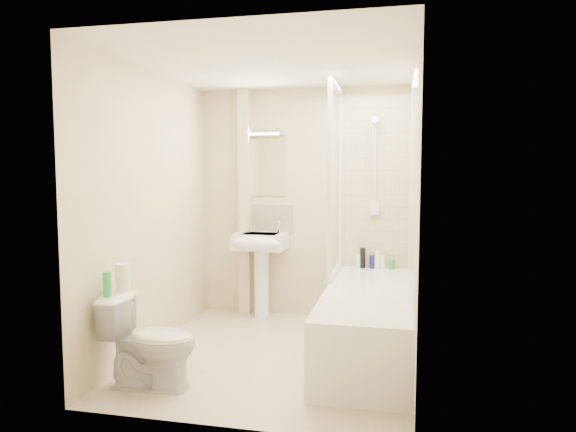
# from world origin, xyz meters

# --- Properties ---
(floor) EXTENTS (2.50, 2.50, 0.00)m
(floor) POSITION_xyz_m (0.00, 0.00, 0.00)
(floor) COLOR beige
(floor) RESTS_ON ground
(wall_back) EXTENTS (2.20, 0.02, 2.40)m
(wall_back) POSITION_xyz_m (0.00, 1.25, 1.20)
(wall_back) COLOR beige
(wall_back) RESTS_ON ground
(wall_left) EXTENTS (0.02, 2.50, 2.40)m
(wall_left) POSITION_xyz_m (-1.10, 0.00, 1.20)
(wall_left) COLOR beige
(wall_left) RESTS_ON ground
(wall_right) EXTENTS (0.02, 2.50, 2.40)m
(wall_right) POSITION_xyz_m (1.10, 0.00, 1.20)
(wall_right) COLOR beige
(wall_right) RESTS_ON ground
(ceiling) EXTENTS (2.20, 2.50, 0.02)m
(ceiling) POSITION_xyz_m (0.00, 0.00, 2.40)
(ceiling) COLOR white
(ceiling) RESTS_ON wall_back
(tile_back) EXTENTS (0.70, 0.01, 1.75)m
(tile_back) POSITION_xyz_m (0.75, 1.24, 1.42)
(tile_back) COLOR beige
(tile_back) RESTS_ON wall_back
(tile_right) EXTENTS (0.01, 2.10, 1.75)m
(tile_right) POSITION_xyz_m (1.09, 0.20, 1.42)
(tile_right) COLOR beige
(tile_right) RESTS_ON wall_right
(pipe_boxing) EXTENTS (0.12, 0.12, 2.40)m
(pipe_boxing) POSITION_xyz_m (-0.62, 1.19, 1.20)
(pipe_boxing) COLOR beige
(pipe_boxing) RESTS_ON ground
(splashback) EXTENTS (0.60, 0.02, 0.30)m
(splashback) POSITION_xyz_m (-0.41, 1.24, 1.03)
(splashback) COLOR beige
(splashback) RESTS_ON wall_back
(mirror) EXTENTS (0.46, 0.01, 0.60)m
(mirror) POSITION_xyz_m (-0.41, 1.24, 1.58)
(mirror) COLOR white
(mirror) RESTS_ON wall_back
(strip_light) EXTENTS (0.42, 0.07, 0.07)m
(strip_light) POSITION_xyz_m (-0.41, 1.22, 1.95)
(strip_light) COLOR silver
(strip_light) RESTS_ON wall_back
(bathtub) EXTENTS (0.70, 2.10, 0.55)m
(bathtub) POSITION_xyz_m (0.75, 0.20, 0.29)
(bathtub) COLOR white
(bathtub) RESTS_ON ground
(shower_screen) EXTENTS (0.04, 0.92, 1.80)m
(shower_screen) POSITION_xyz_m (0.40, 0.80, 1.45)
(shower_screen) COLOR white
(shower_screen) RESTS_ON bathtub
(shower_fixture) EXTENTS (0.10, 0.16, 0.99)m
(shower_fixture) POSITION_xyz_m (0.75, 1.19, 1.55)
(shower_fixture) COLOR white
(shower_fixture) RESTS_ON wall_back
(pedestal_sink) EXTENTS (0.53, 0.48, 1.02)m
(pedestal_sink) POSITION_xyz_m (-0.41, 1.01, 0.71)
(pedestal_sink) COLOR white
(pedestal_sink) RESTS_ON ground
(bottle_white_a) EXTENTS (0.05, 0.05, 0.14)m
(bottle_white_a) POSITION_xyz_m (0.60, 1.16, 0.62)
(bottle_white_a) COLOR white
(bottle_white_a) RESTS_ON bathtub
(bottle_black_b) EXTENTS (0.06, 0.06, 0.21)m
(bottle_black_b) POSITION_xyz_m (0.64, 1.16, 0.66)
(bottle_black_b) COLOR black
(bottle_black_b) RESTS_ON bathtub
(bottle_blue) EXTENTS (0.06, 0.06, 0.13)m
(bottle_blue) POSITION_xyz_m (0.74, 1.16, 0.62)
(bottle_blue) COLOR #141458
(bottle_blue) RESTS_ON bathtub
(bottle_cream) EXTENTS (0.06, 0.06, 0.19)m
(bottle_cream) POSITION_xyz_m (0.79, 1.16, 0.64)
(bottle_cream) COLOR #FAE2C1
(bottle_cream) RESTS_ON bathtub
(bottle_white_b) EXTENTS (0.05, 0.05, 0.14)m
(bottle_white_b) POSITION_xyz_m (0.84, 1.16, 0.62)
(bottle_white_b) COLOR white
(bottle_white_b) RESTS_ON bathtub
(bottle_green) EXTENTS (0.06, 0.06, 0.10)m
(bottle_green) POSITION_xyz_m (0.94, 1.16, 0.60)
(bottle_green) COLOR green
(bottle_green) RESTS_ON bathtub
(toilet) EXTENTS (0.43, 0.68, 0.67)m
(toilet) POSITION_xyz_m (-0.72, -0.80, 0.33)
(toilet) COLOR white
(toilet) RESTS_ON ground
(toilet_roll_lower) EXTENTS (0.10, 0.10, 0.10)m
(toilet_roll_lower) POSITION_xyz_m (-0.97, -0.72, 0.72)
(toilet_roll_lower) COLOR white
(toilet_roll_lower) RESTS_ON toilet
(toilet_roll_upper) EXTENTS (0.11, 0.11, 0.10)m
(toilet_roll_upper) POSITION_xyz_m (-0.96, -0.74, 0.82)
(toilet_roll_upper) COLOR white
(toilet_roll_upper) RESTS_ON toilet_roll_lower
(green_bottle) EXTENTS (0.06, 0.06, 0.17)m
(green_bottle) POSITION_xyz_m (-0.98, -0.91, 0.75)
(green_bottle) COLOR green
(green_bottle) RESTS_ON toilet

